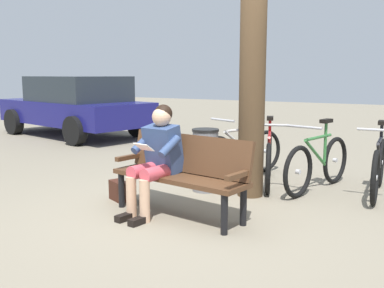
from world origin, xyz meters
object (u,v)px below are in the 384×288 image
at_px(bench, 183,169).
at_px(person_reading, 157,154).
at_px(litter_bin, 205,160).
at_px(tree_trunk, 253,55).
at_px(parked_car, 75,105).
at_px(bicycle_silver, 378,167).
at_px(bicycle_blue, 242,153).
at_px(bicycle_orange, 318,163).
at_px(handbag, 119,191).
at_px(bicycle_black, 269,159).

relative_size(bench, person_reading, 1.38).
bearing_deg(person_reading, litter_bin, -81.30).
height_order(tree_trunk, parked_car, tree_trunk).
bearing_deg(person_reading, tree_trunk, -107.87).
bearing_deg(bicycle_silver, bicycle_blue, -96.45).
bearing_deg(parked_car, bicycle_orange, 172.74).
xyz_separation_m(handbag, bicycle_blue, (-0.80, -1.94, 0.24)).
height_order(person_reading, bicycle_silver, person_reading).
distance_m(bench, tree_trunk, 1.69).
bearing_deg(bicycle_blue, handbag, -0.05).
xyz_separation_m(litter_bin, bicycle_black, (-0.61, -0.75, -0.05)).
bearing_deg(bicycle_black, bicycle_blue, -136.13).
distance_m(tree_trunk, bicycle_blue, 1.76).
relative_size(handbag, bicycle_silver, 0.18).
bearing_deg(bench, bicycle_blue, -76.37).
bearing_deg(tree_trunk, parked_car, -27.48).
distance_m(tree_trunk, bicycle_silver, 2.15).
bearing_deg(person_reading, bench, -145.26).
height_order(person_reading, tree_trunk, tree_trunk).
relative_size(bench, litter_bin, 2.01).
bearing_deg(bicycle_silver, tree_trunk, -62.71).
relative_size(tree_trunk, bicycle_orange, 2.14).
xyz_separation_m(bicycle_silver, bicycle_orange, (0.73, 0.14, 0.00)).
height_order(bench, person_reading, person_reading).
relative_size(bicycle_black, bicycle_blue, 1.02).
bearing_deg(bicycle_black, litter_bin, -57.74).
distance_m(handbag, tree_trunk, 2.32).
bearing_deg(bicycle_black, bicycle_orange, 71.88).
height_order(person_reading, bicycle_black, person_reading).
bearing_deg(litter_bin, handbag, 52.81).
relative_size(litter_bin, bicycle_silver, 0.49).
bearing_deg(bicycle_silver, litter_bin, -68.92).
distance_m(handbag, bicycle_silver, 3.27).
relative_size(bench, handbag, 5.52).
bearing_deg(bench, handbag, 4.87).
xyz_separation_m(handbag, bicycle_black, (-1.31, -1.67, 0.24)).
bearing_deg(handbag, parked_car, -41.59).
xyz_separation_m(bench, bicycle_blue, (0.15, -2.01, -0.15)).
height_order(litter_bin, bicycle_black, bicycle_black).
xyz_separation_m(bicycle_silver, bicycle_black, (1.40, 0.15, 0.00)).
relative_size(litter_bin, bicycle_black, 0.51).
bearing_deg(person_reading, bicycle_blue, -83.60).
bearing_deg(bicycle_blue, tree_trunk, 50.76).
distance_m(bench, litter_bin, 1.03).
bearing_deg(bench, bicycle_silver, -123.49).
height_order(person_reading, parked_car, parked_car).
xyz_separation_m(bicycle_black, parked_car, (5.87, -2.38, 0.41)).
height_order(bicycle_black, parked_car, parked_car).
bearing_deg(bicycle_orange, tree_trunk, -31.24).
height_order(bench, tree_trunk, tree_trunk).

